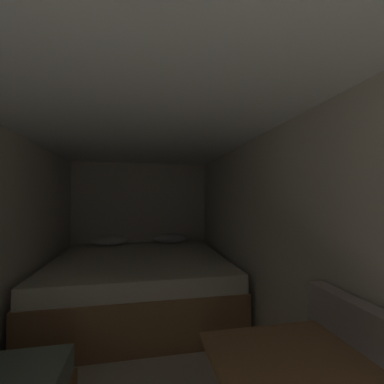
# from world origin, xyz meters

# --- Properties ---
(ground_plane) EXTENTS (6.70, 6.70, 0.00)m
(ground_plane) POSITION_xyz_m (0.00, 1.71, 0.00)
(ground_plane) COLOR beige
(wall_back) EXTENTS (2.32, 0.05, 2.01)m
(wall_back) POSITION_xyz_m (0.00, 4.09, 1.00)
(wall_back) COLOR beige
(wall_back) RESTS_ON ground
(wall_right) EXTENTS (0.05, 4.70, 2.01)m
(wall_right) POSITION_xyz_m (1.13, 1.71, 1.00)
(wall_right) COLOR beige
(wall_right) RESTS_ON ground
(ceiling_slab) EXTENTS (2.32, 4.70, 0.05)m
(ceiling_slab) POSITION_xyz_m (0.00, 1.71, 2.03)
(ceiling_slab) COLOR white
(ceiling_slab) RESTS_ON wall_left
(bed) EXTENTS (2.10, 2.07, 0.83)m
(bed) POSITION_xyz_m (0.00, 3.00, 0.34)
(bed) COLOR #9E7247
(bed) RESTS_ON ground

